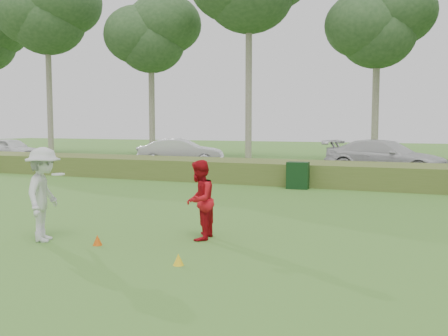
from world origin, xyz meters
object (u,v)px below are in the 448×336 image
at_px(car_right, 386,158).
at_px(cone_yellow, 178,259).
at_px(player_red, 199,200).
at_px(utility_cabinet, 298,175).
at_px(player_white, 44,194).
at_px(car_mid, 181,153).
at_px(cone_orange, 97,240).
at_px(car_left, 10,149).

bearing_deg(car_right, cone_yellow, -172.67).
distance_m(player_red, utility_cabinet, 9.15).
xyz_separation_m(player_white, car_mid, (-5.50, 17.13, -0.14)).
xyz_separation_m(utility_cabinet, car_right, (2.78, 6.04, 0.38)).
height_order(player_white, utility_cabinet, player_white).
height_order(player_white, player_red, player_white).
relative_size(player_white, cone_yellow, 9.50).
bearing_deg(player_red, car_right, 162.29).
height_order(cone_orange, utility_cabinet, utility_cabinet).
bearing_deg(cone_yellow, utility_cabinet, 92.95).
relative_size(cone_yellow, car_right, 0.04).
distance_m(player_white, utility_cabinet, 10.93).
bearing_deg(player_red, cone_yellow, 6.72).
bearing_deg(car_right, player_red, -175.43).
xyz_separation_m(player_red, car_left, (-21.02, 15.45, -0.04)).
bearing_deg(car_left, cone_yellow, -126.70).
bearing_deg(cone_yellow, car_mid, 117.00).
relative_size(cone_orange, cone_yellow, 1.02).
relative_size(player_white, player_red, 1.16).
distance_m(cone_orange, utility_cabinet, 10.56).
relative_size(utility_cabinet, car_right, 0.18).
bearing_deg(cone_orange, player_white, -175.62).
distance_m(utility_cabinet, car_mid, 10.73).
distance_m(player_red, car_left, 26.09).
bearing_deg(cone_orange, car_right, 74.91).
distance_m(player_red, cone_orange, 2.28).
distance_m(cone_orange, car_right, 17.06).
height_order(player_red, cone_orange, player_red).
relative_size(cone_orange, car_mid, 0.04).
height_order(player_red, car_left, player_red).
bearing_deg(cone_yellow, player_red, 104.33).
height_order(car_left, car_right, car_right).
distance_m(car_mid, car_right, 11.24).
xyz_separation_m(cone_orange, car_right, (4.44, 16.46, 0.79)).
xyz_separation_m(player_red, cone_orange, (-1.73, -1.28, -0.76)).
bearing_deg(car_right, player_white, 175.60).
bearing_deg(car_left, car_right, -88.40).
xyz_separation_m(car_left, car_mid, (12.50, 0.30, 0.04)).
distance_m(cone_orange, car_mid, 18.35).
relative_size(cone_orange, car_right, 0.04).
xyz_separation_m(player_red, car_mid, (-8.52, 15.75, -0.00)).
relative_size(player_white, car_mid, 0.41).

